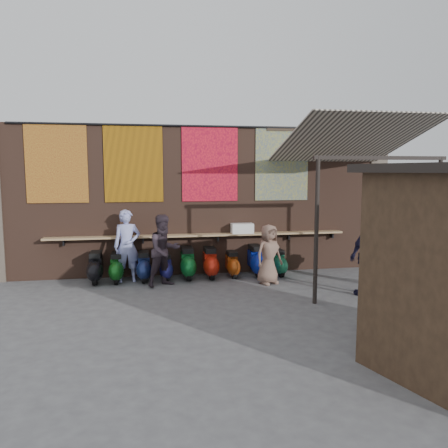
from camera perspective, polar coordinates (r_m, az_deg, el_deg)
name	(u,v)px	position (r m, az deg, el deg)	size (l,w,h in m)	color
ground	(213,300)	(9.68, -1.43, -9.91)	(70.00, 70.00, 0.00)	#474749
brick_wall	(198,201)	(11.96, -3.40, 3.06)	(10.00, 0.40, 4.00)	brown
pier_right	(374,199)	(13.58, 18.98, 3.16)	(0.50, 0.50, 4.00)	#4C4238
eating_counter	(200,235)	(11.69, -3.16, -1.46)	(8.00, 0.32, 0.05)	#9E7A51
shelf_box	(242,228)	(11.83, 2.39, -0.57)	(0.59, 0.30, 0.27)	white
tapestry_redgold	(57,163)	(11.85, -21.03, 7.42)	(1.50, 0.02, 2.00)	maroon
tapestry_sun	(134,163)	(11.64, -11.73, 7.75)	(1.50, 0.02, 2.00)	orange
tapestry_orange	(210,164)	(11.76, -1.85, 7.88)	(1.50, 0.02, 2.00)	red
tapestry_multi	(282,164)	(12.21, 7.57, 7.79)	(1.50, 0.02, 2.00)	navy
hang_rail	(199,126)	(11.77, -3.34, 12.65)	(0.06, 0.06, 9.50)	black
scooter_stool_0	(96,268)	(11.49, -16.41, -5.48)	(0.37, 0.82, 0.78)	black
scooter_stool_1	(117,268)	(11.43, -13.85, -5.57)	(0.35, 0.78, 0.74)	#0F4E15
scooter_stool_2	(144,267)	(11.41, -10.42, -5.48)	(0.35, 0.79, 0.75)	#141F4B
scooter_stool_3	(166,267)	(11.39, -7.59, -5.63)	(0.32, 0.71, 0.68)	navy
scooter_stool_4	(188,263)	(11.49, -4.78, -5.12)	(0.39, 0.86, 0.82)	#0D5D24
scooter_stool_5	(210,263)	(11.55, -1.81, -5.10)	(0.38, 0.84, 0.79)	#B41D0D
scooter_stool_6	(232,264)	(11.66, 1.08, -5.28)	(0.32, 0.71, 0.68)	#88350C
scooter_stool_7	(256,261)	(11.81, 4.22, -4.80)	(0.39, 0.86, 0.82)	navy
scooter_stool_8	(279,262)	(11.92, 7.14, -5.01)	(0.33, 0.73, 0.70)	#1B6F49
diner_left	(127,246)	(11.33, -12.55, -2.81)	(0.67, 0.44, 1.84)	#969DDB
diner_right	(164,251)	(10.74, -7.80, -3.45)	(0.86, 0.67, 1.76)	#342831
shopper_navy	(368,256)	(10.35, 18.28, -3.93)	(1.07, 0.45, 1.83)	black
shopper_grey	(429,260)	(10.95, 25.25, -4.33)	(1.02, 0.59, 1.58)	slate
shopper_tan	(269,254)	(10.93, 5.86, -3.95)	(0.73, 0.48, 1.49)	#795B4D
stall_sign	(420,222)	(7.48, 24.24, 0.29)	(1.20, 0.04, 0.50)	gold
stall_shelf	(417,284)	(7.65, 23.86, -7.18)	(2.13, 0.10, 0.06)	#473321
awning_canvas	(350,140)	(11.20, 16.08, 10.48)	(3.20, 3.40, 0.03)	beige
awning_ledger	(324,129)	(12.68, 12.92, 11.94)	(3.30, 0.08, 0.12)	#33261C
awning_header	(381,158)	(9.85, 19.85, 8.13)	(3.00, 0.08, 0.08)	black
awning_post_left	(316,231)	(9.32, 11.97, -0.95)	(0.09, 0.09, 3.10)	black
awning_post_right	(437,228)	(10.69, 26.04, -0.51)	(0.09, 0.09, 3.10)	black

